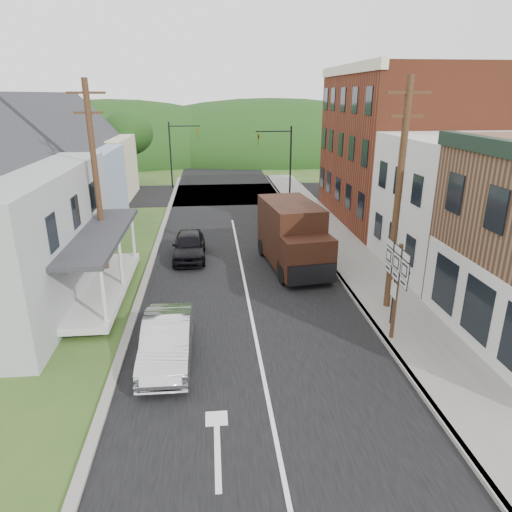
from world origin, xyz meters
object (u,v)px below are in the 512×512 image
object	(u,v)px
delivery_van	(293,236)
route_sign_cluster	(396,278)
dark_sedan	(189,246)
silver_sedan	(167,341)
warning_sign	(394,278)

from	to	relation	value
delivery_van	route_sign_cluster	size ratio (longest dim) A/B	1.73
dark_sedan	delivery_van	xyz separation A→B (m)	(5.25, -1.87, 0.93)
silver_sedan	warning_sign	world-z (taller)	warning_sign
dark_sedan	route_sign_cluster	xyz separation A→B (m)	(7.43, -9.49, 1.71)
silver_sedan	warning_sign	bearing A→B (deg)	10.76
delivery_van	silver_sedan	bearing A→B (deg)	-131.78
route_sign_cluster	warning_sign	xyz separation A→B (m)	(0.39, 1.03, -0.43)
silver_sedan	dark_sedan	xyz separation A→B (m)	(0.35, 9.97, -0.01)
silver_sedan	delivery_van	world-z (taller)	delivery_van
silver_sedan	delivery_van	bearing A→B (deg)	55.61
route_sign_cluster	warning_sign	bearing A→B (deg)	70.33
silver_sedan	dark_sedan	distance (m)	9.98
route_sign_cluster	warning_sign	distance (m)	1.19
silver_sedan	route_sign_cluster	xyz separation A→B (m)	(7.78, 0.48, 1.69)
delivery_van	route_sign_cluster	bearing A→B (deg)	-81.22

